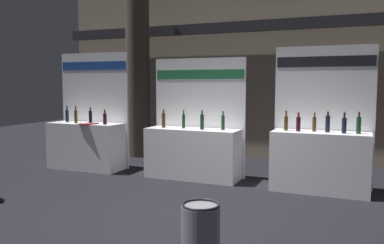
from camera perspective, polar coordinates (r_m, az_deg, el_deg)
ground_plane at (r=5.59m, az=0.37°, el=-13.50°), size 24.00×24.00×0.00m
hall_colonnade at (r=9.82m, az=11.05°, el=11.25°), size 11.10×1.33×5.73m
exhibitor_booth_0 at (r=8.95m, az=-14.54°, el=-2.49°), size 1.69×0.74×2.48m
exhibitor_booth_1 at (r=7.79m, az=0.21°, el=-3.67°), size 1.88×0.66×2.31m
exhibitor_booth_2 at (r=7.17m, az=17.62°, el=-4.43°), size 1.67×0.66×2.46m
trash_bin at (r=4.16m, az=1.21°, el=-15.63°), size 0.39×0.39×0.65m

